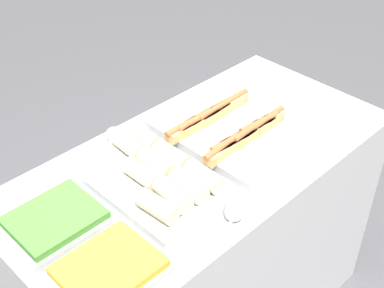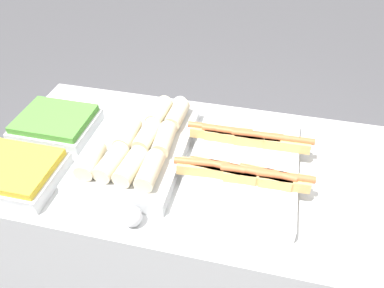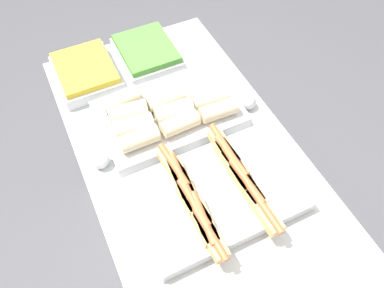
{
  "view_description": "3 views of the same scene",
  "coord_description": "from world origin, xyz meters",
  "px_view_note": "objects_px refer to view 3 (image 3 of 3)",
  "views": [
    {
      "loc": [
        -1.06,
        -1.03,
        2.12
      ],
      "look_at": [
        -0.04,
        0.0,
        1.03
      ],
      "focal_mm": 50.0,
      "sensor_mm": 36.0,
      "label": 1
    },
    {
      "loc": [
        0.17,
        -0.9,
        1.81
      ],
      "look_at": [
        -0.04,
        0.0,
        1.03
      ],
      "focal_mm": 35.0,
      "sensor_mm": 36.0,
      "label": 2
    },
    {
      "loc": [
        0.59,
        -0.31,
        2.02
      ],
      "look_at": [
        -0.04,
        0.0,
        1.03
      ],
      "focal_mm": 35.0,
      "sensor_mm": 36.0,
      "label": 3
    }
  ],
  "objects_px": {
    "tray_side_front": "(86,73)",
    "serving_spoon_far": "(247,100)",
    "tray_wraps": "(167,114)",
    "tray_side_back": "(147,53)",
    "serving_spoon_near": "(99,158)",
    "tray_hotdogs": "(215,192)"
  },
  "relations": [
    {
      "from": "tray_side_front",
      "to": "tray_side_back",
      "type": "distance_m",
      "value": 0.26
    },
    {
      "from": "tray_hotdogs",
      "to": "serving_spoon_near",
      "type": "height_order",
      "value": "tray_hotdogs"
    },
    {
      "from": "tray_side_front",
      "to": "tray_side_back",
      "type": "height_order",
      "value": "same"
    },
    {
      "from": "tray_side_front",
      "to": "tray_side_back",
      "type": "xyz_separation_m",
      "value": [
        0.0,
        0.26,
        0.0
      ]
    },
    {
      "from": "serving_spoon_near",
      "to": "serving_spoon_far",
      "type": "xyz_separation_m",
      "value": [
        -0.01,
        0.58,
        0.0
      ]
    },
    {
      "from": "tray_side_front",
      "to": "tray_side_back",
      "type": "relative_size",
      "value": 1.0
    },
    {
      "from": "tray_side_back",
      "to": "serving_spoon_near",
      "type": "xyz_separation_m",
      "value": [
        0.4,
        -0.33,
        -0.01
      ]
    },
    {
      "from": "tray_side_back",
      "to": "serving_spoon_far",
      "type": "height_order",
      "value": "tray_side_back"
    },
    {
      "from": "tray_hotdogs",
      "to": "tray_side_back",
      "type": "height_order",
      "value": "tray_hotdogs"
    },
    {
      "from": "tray_side_front",
      "to": "serving_spoon_far",
      "type": "bearing_deg",
      "value": 51.69
    },
    {
      "from": "tray_wraps",
      "to": "serving_spoon_far",
      "type": "distance_m",
      "value": 0.3
    },
    {
      "from": "tray_wraps",
      "to": "tray_side_front",
      "type": "xyz_separation_m",
      "value": [
        -0.34,
        -0.2,
        -0.01
      ]
    },
    {
      "from": "tray_hotdogs",
      "to": "tray_side_back",
      "type": "bearing_deg",
      "value": 176.11
    },
    {
      "from": "serving_spoon_near",
      "to": "serving_spoon_far",
      "type": "height_order",
      "value": "same"
    },
    {
      "from": "tray_wraps",
      "to": "tray_side_front",
      "type": "height_order",
      "value": "tray_wraps"
    },
    {
      "from": "serving_spoon_far",
      "to": "tray_hotdogs",
      "type": "bearing_deg",
      "value": -44.32
    },
    {
      "from": "tray_side_front",
      "to": "serving_spoon_far",
      "type": "relative_size",
      "value": 1.15
    },
    {
      "from": "tray_side_front",
      "to": "tray_side_back",
      "type": "bearing_deg",
      "value": 90.0
    },
    {
      "from": "tray_hotdogs",
      "to": "tray_side_back",
      "type": "distance_m",
      "value": 0.69
    },
    {
      "from": "tray_side_back",
      "to": "serving_spoon_near",
      "type": "relative_size",
      "value": 1.06
    },
    {
      "from": "tray_side_back",
      "to": "serving_spoon_near",
      "type": "distance_m",
      "value": 0.52
    },
    {
      "from": "tray_wraps",
      "to": "tray_side_back",
      "type": "xyz_separation_m",
      "value": [
        -0.34,
        0.06,
        -0.01
      ]
    }
  ]
}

